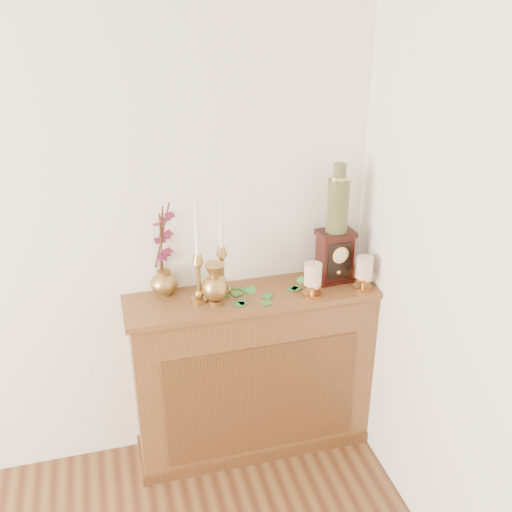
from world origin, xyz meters
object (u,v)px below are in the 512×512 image
object	(u,v)px
candlestick_left	(198,270)
candlestick_center	(222,262)
mantel_clock	(335,256)
ginger_jar	(164,251)
ceramic_vase	(338,202)
bud_vase	(215,285)

from	to	relation	value
candlestick_left	candlestick_center	bearing A→B (deg)	26.04
mantel_clock	ginger_jar	bearing A→B (deg)	168.20
candlestick_left	ceramic_vase	bearing A→B (deg)	3.23
candlestick_center	ginger_jar	size ratio (longest dim) A/B	1.02
ginger_jar	mantel_clock	bearing A→B (deg)	-7.29
ginger_jar	ceramic_vase	bearing A→B (deg)	-7.13
ginger_jar	ceramic_vase	distance (m)	0.85
candlestick_left	ceramic_vase	world-z (taller)	ceramic_vase
candlestick_left	bud_vase	xyz separation A→B (m)	(0.07, -0.04, -0.06)
bud_vase	ceramic_vase	size ratio (longest dim) A/B	0.61
bud_vase	ceramic_vase	world-z (taller)	ceramic_vase
candlestick_center	bud_vase	world-z (taller)	candlestick_center
candlestick_center	mantel_clock	world-z (taller)	candlestick_center
candlestick_center	ceramic_vase	distance (m)	0.62
candlestick_center	ginger_jar	xyz separation A→B (m)	(-0.26, 0.08, 0.05)
candlestick_left	ginger_jar	xyz separation A→B (m)	(-0.14, 0.14, 0.05)
candlestick_left	candlestick_center	size ratio (longest dim) A/B	1.01
ginger_jar	candlestick_left	bearing A→B (deg)	-46.19
candlestick_center	mantel_clock	size ratio (longest dim) A/B	1.84
candlestick_center	ceramic_vase	xyz separation A→B (m)	(0.56, -0.02, 0.26)
candlestick_left	bud_vase	size ratio (longest dim) A/B	2.43
ceramic_vase	candlestick_left	bearing A→B (deg)	-176.77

